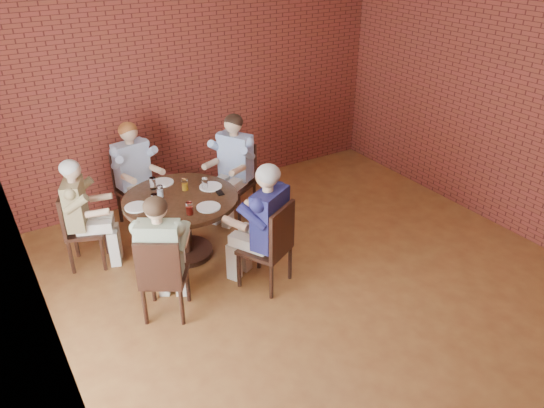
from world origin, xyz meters
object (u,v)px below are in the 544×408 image
chair_a (237,176)px  chair_e (272,244)px  chair_b (134,184)px  diner_c (83,214)px  diner_e (264,227)px  chair_d (162,276)px  dining_table (182,215)px  diner_a (233,167)px  chair_c (77,226)px  diner_d (162,257)px  diner_b (136,175)px  smartphone (220,192)px

chair_a → chair_e: 1.71m
chair_b → diner_c: bearing=-149.7°
chair_e → diner_e: diner_e is taller
chair_d → chair_e: 1.17m
dining_table → diner_a: size_ratio=0.94×
chair_c → diner_d: size_ratio=0.69×
chair_a → diner_a: (-0.08, -0.04, 0.17)m
diner_b → diner_d: 1.91m
dining_table → chair_d: 1.13m
chair_a → diner_a: 0.19m
diner_e → smartphone: 0.84m
chair_b → diner_b: (0.02, -0.09, 0.16)m
dining_table → chair_b: 1.10m
chair_c → chair_d: 1.45m
dining_table → diner_e: bearing=-62.1°
chair_b → smartphone: size_ratio=6.54×
diner_c → chair_e: size_ratio=1.31×
diner_a → chair_d: 2.17m
chair_d → smartphone: chair_d is taller
chair_e → smartphone: (-0.13, 0.92, 0.23)m
diner_a → chair_e: 1.65m
chair_c → diner_d: bearing=-137.6°
chair_b → chair_c: bearing=-153.3°
dining_table → chair_a: bearing=29.7°
diner_c → chair_e: bearing=-111.5°
diner_b → diner_c: (-0.81, -0.60, -0.03)m
chair_d → diner_e: diner_e is taller
chair_e → smartphone: bearing=-109.6°
chair_b → diner_e: 2.17m
chair_a → chair_b: (-1.23, 0.49, -0.01)m
diner_d → diner_e: (1.08, -0.08, 0.04)m
chair_b → smartphone: bearing=-73.3°
dining_table → diner_b: diner_b is taller
diner_b → diner_d: (-0.38, -1.87, -0.01)m
chair_c → smartphone: bearing=-88.8°
chair_b → diner_b: diner_b is taller
dining_table → diner_b: (-0.19, 0.99, 0.14)m
chair_b → smartphone: (0.62, -1.21, 0.24)m
diner_d → smartphone: (0.99, 0.75, 0.10)m
chair_b → chair_e: 2.26m
chair_a → chair_d: bearing=-76.5°
chair_c → diner_e: size_ratio=0.65×
chair_c → chair_e: bearing=-110.7°
chair_c → diner_c: 0.16m
diner_a → diner_e: diner_e is taller
diner_c → diner_e: (1.50, -1.36, 0.06)m
diner_c → diner_e: size_ratio=0.91×
chair_b → chair_e: size_ratio=0.97×
dining_table → diner_b: bearing=100.7°
chair_a → diner_a: size_ratio=0.70×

